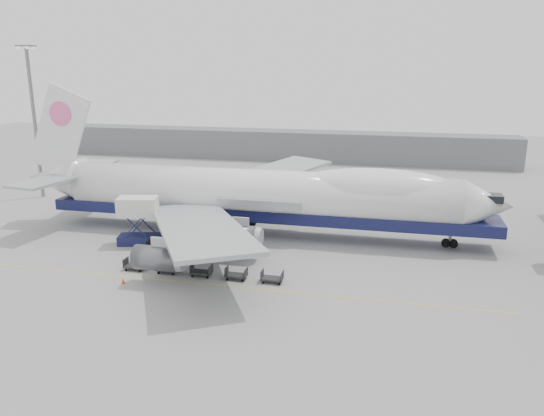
# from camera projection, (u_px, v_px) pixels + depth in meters

# --- Properties ---
(ground) EXTENTS (260.00, 260.00, 0.00)m
(ground) POSITION_uv_depth(u_px,v_px,m) (232.00, 265.00, 61.18)
(ground) COLOR gray
(ground) RESTS_ON ground
(apron_line) EXTENTS (60.00, 0.15, 0.01)m
(apron_line) POSITION_uv_depth(u_px,v_px,m) (215.00, 285.00, 55.54)
(apron_line) COLOR gold
(apron_line) RESTS_ON ground
(hangar) EXTENTS (110.00, 8.00, 7.00)m
(hangar) POSITION_uv_depth(u_px,v_px,m) (278.00, 145.00, 128.25)
(hangar) COLOR slate
(hangar) RESTS_ON ground
(floodlight_mast) EXTENTS (2.40, 2.40, 25.43)m
(floodlight_mast) POSITION_uv_depth(u_px,v_px,m) (34.00, 114.00, 89.10)
(floodlight_mast) COLOR slate
(floodlight_mast) RESTS_ON ground
(airliner) EXTENTS (67.00, 55.30, 19.98)m
(airliner) POSITION_uv_depth(u_px,v_px,m) (263.00, 194.00, 70.85)
(airliner) COLOR white
(airliner) RESTS_ON ground
(catering_truck) EXTENTS (5.78, 4.54, 6.17)m
(catering_truck) POSITION_uv_depth(u_px,v_px,m) (138.00, 218.00, 67.52)
(catering_truck) COLOR #171A45
(catering_truck) RESTS_ON ground
(traffic_cone) EXTENTS (0.43, 0.43, 0.64)m
(traffic_cone) POSITION_uv_depth(u_px,v_px,m) (123.00, 281.00, 55.91)
(traffic_cone) COLOR #E94D0C
(traffic_cone) RESTS_ON ground
(dolly_0) EXTENTS (2.30, 1.35, 1.30)m
(dolly_0) POSITION_uv_depth(u_px,v_px,m) (135.00, 265.00, 59.57)
(dolly_0) COLOR #2D2D30
(dolly_0) RESTS_ON ground
(dolly_1) EXTENTS (2.30, 1.35, 1.30)m
(dolly_1) POSITION_uv_depth(u_px,v_px,m) (168.00, 268.00, 58.71)
(dolly_1) COLOR #2D2D30
(dolly_1) RESTS_ON ground
(dolly_2) EXTENTS (2.30, 1.35, 1.30)m
(dolly_2) POSITION_uv_depth(u_px,v_px,m) (201.00, 271.00, 57.85)
(dolly_2) COLOR #2D2D30
(dolly_2) RESTS_ON ground
(dolly_3) EXTENTS (2.30, 1.35, 1.30)m
(dolly_3) POSITION_uv_depth(u_px,v_px,m) (236.00, 275.00, 56.99)
(dolly_3) COLOR #2D2D30
(dolly_3) RESTS_ON ground
(dolly_4) EXTENTS (2.30, 1.35, 1.30)m
(dolly_4) POSITION_uv_depth(u_px,v_px,m) (272.00, 278.00, 56.13)
(dolly_4) COLOR #2D2D30
(dolly_4) RESTS_ON ground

